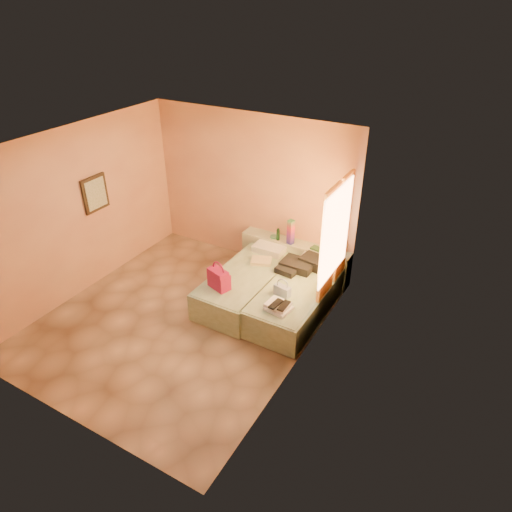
{
  "coord_description": "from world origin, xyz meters",
  "views": [
    {
      "loc": [
        3.87,
        -4.44,
        4.59
      ],
      "look_at": [
        0.87,
        0.85,
        0.98
      ],
      "focal_mm": 32.0,
      "sensor_mm": 36.0,
      "label": 1
    }
  ],
  "objects_px": {
    "bed_left": "(247,285)",
    "flower_vase": "(341,245)",
    "towel_stack": "(279,307)",
    "water_bottle": "(278,235)",
    "headboard_ledge": "(295,258)",
    "magenta_handbag": "(219,279)",
    "green_book": "(316,249)",
    "blue_handbag": "(282,291)",
    "bed_right": "(296,300)"
  },
  "relations": [
    {
      "from": "bed_left",
      "to": "flower_vase",
      "type": "height_order",
      "value": "flower_vase"
    },
    {
      "from": "towel_stack",
      "to": "flower_vase",
      "type": "bearing_deg",
      "value": 81.34
    },
    {
      "from": "bed_left",
      "to": "water_bottle",
      "type": "xyz_separation_m",
      "value": [
        0.06,
        1.01,
        0.51
      ]
    },
    {
      "from": "headboard_ledge",
      "to": "magenta_handbag",
      "type": "bearing_deg",
      "value": -107.61
    },
    {
      "from": "headboard_ledge",
      "to": "green_book",
      "type": "distance_m",
      "value": 0.54
    },
    {
      "from": "water_bottle",
      "to": "blue_handbag",
      "type": "bearing_deg",
      "value": -60.2
    },
    {
      "from": "blue_handbag",
      "to": "towel_stack",
      "type": "height_order",
      "value": "blue_handbag"
    },
    {
      "from": "green_book",
      "to": "blue_handbag",
      "type": "bearing_deg",
      "value": -77.85
    },
    {
      "from": "water_bottle",
      "to": "blue_handbag",
      "type": "height_order",
      "value": "water_bottle"
    },
    {
      "from": "headboard_ledge",
      "to": "blue_handbag",
      "type": "distance_m",
      "value": 1.46
    },
    {
      "from": "magenta_handbag",
      "to": "headboard_ledge",
      "type": "bearing_deg",
      "value": 90.46
    },
    {
      "from": "water_bottle",
      "to": "green_book",
      "type": "distance_m",
      "value": 0.75
    },
    {
      "from": "blue_handbag",
      "to": "towel_stack",
      "type": "xyz_separation_m",
      "value": [
        0.12,
        -0.35,
        -0.03
      ]
    },
    {
      "from": "green_book",
      "to": "flower_vase",
      "type": "bearing_deg",
      "value": 25.26
    },
    {
      "from": "blue_handbag",
      "to": "towel_stack",
      "type": "bearing_deg",
      "value": -60.52
    },
    {
      "from": "blue_handbag",
      "to": "towel_stack",
      "type": "distance_m",
      "value": 0.38
    },
    {
      "from": "water_bottle",
      "to": "bed_right",
      "type": "bearing_deg",
      "value": -49.3
    },
    {
      "from": "water_bottle",
      "to": "towel_stack",
      "type": "relative_size",
      "value": 0.62
    },
    {
      "from": "green_book",
      "to": "towel_stack",
      "type": "height_order",
      "value": "green_book"
    },
    {
      "from": "bed_left",
      "to": "blue_handbag",
      "type": "xyz_separation_m",
      "value": [
        0.8,
        -0.28,
        0.33
      ]
    },
    {
      "from": "bed_left",
      "to": "flower_vase",
      "type": "distance_m",
      "value": 1.73
    },
    {
      "from": "flower_vase",
      "to": "bed_right",
      "type": "bearing_deg",
      "value": -104.81
    },
    {
      "from": "water_bottle",
      "to": "magenta_handbag",
      "type": "xyz_separation_m",
      "value": [
        -0.21,
        -1.6,
        -0.09
      ]
    },
    {
      "from": "towel_stack",
      "to": "magenta_handbag",
      "type": "bearing_deg",
      "value": 177.16
    },
    {
      "from": "flower_vase",
      "to": "magenta_handbag",
      "type": "distance_m",
      "value": 2.19
    },
    {
      "from": "water_bottle",
      "to": "headboard_ledge",
      "type": "bearing_deg",
      "value": 12.28
    },
    {
      "from": "bed_right",
      "to": "magenta_handbag",
      "type": "relative_size",
      "value": 5.61
    },
    {
      "from": "water_bottle",
      "to": "flower_vase",
      "type": "height_order",
      "value": "flower_vase"
    },
    {
      "from": "bed_left",
      "to": "water_bottle",
      "type": "relative_size",
      "value": 9.16
    },
    {
      "from": "bed_left",
      "to": "headboard_ledge",
      "type": "bearing_deg",
      "value": 71.2
    },
    {
      "from": "bed_left",
      "to": "flower_vase",
      "type": "relative_size",
      "value": 7.05
    },
    {
      "from": "bed_left",
      "to": "green_book",
      "type": "distance_m",
      "value": 1.37
    },
    {
      "from": "green_book",
      "to": "flower_vase",
      "type": "relative_size",
      "value": 0.67
    },
    {
      "from": "bed_left",
      "to": "bed_right",
      "type": "relative_size",
      "value": 1.0
    },
    {
      "from": "headboard_ledge",
      "to": "water_bottle",
      "type": "bearing_deg",
      "value": -167.72
    },
    {
      "from": "magenta_handbag",
      "to": "towel_stack",
      "type": "bearing_deg",
      "value": 15.23
    },
    {
      "from": "flower_vase",
      "to": "towel_stack",
      "type": "relative_size",
      "value": 0.81
    },
    {
      "from": "bed_right",
      "to": "water_bottle",
      "type": "relative_size",
      "value": 9.16
    },
    {
      "from": "headboard_ledge",
      "to": "bed_left",
      "type": "distance_m",
      "value": 1.15
    },
    {
      "from": "blue_handbag",
      "to": "flower_vase",
      "type": "bearing_deg",
      "value": 85.35
    },
    {
      "from": "water_bottle",
      "to": "bed_left",
      "type": "bearing_deg",
      "value": -93.19
    },
    {
      "from": "headboard_ledge",
      "to": "towel_stack",
      "type": "bearing_deg",
      "value": -72.42
    },
    {
      "from": "bed_right",
      "to": "green_book",
      "type": "xyz_separation_m",
      "value": [
        -0.1,
        1.01,
        0.42
      ]
    },
    {
      "from": "bed_right",
      "to": "towel_stack",
      "type": "xyz_separation_m",
      "value": [
        0.02,
        -0.67,
        0.3
      ]
    },
    {
      "from": "flower_vase",
      "to": "magenta_handbag",
      "type": "xyz_separation_m",
      "value": [
        -1.35,
        -1.72,
        -0.12
      ]
    },
    {
      "from": "headboard_ledge",
      "to": "flower_vase",
      "type": "distance_m",
      "value": 0.94
    },
    {
      "from": "green_book",
      "to": "blue_handbag",
      "type": "xyz_separation_m",
      "value": [
        0.01,
        -1.33,
        -0.08
      ]
    },
    {
      "from": "magenta_handbag",
      "to": "water_bottle",
      "type": "bearing_deg",
      "value": 100.54
    },
    {
      "from": "water_bottle",
      "to": "magenta_handbag",
      "type": "relative_size",
      "value": 0.61
    },
    {
      "from": "magenta_handbag",
      "to": "bed_right",
      "type": "bearing_deg",
      "value": 48.49
    }
  ]
}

